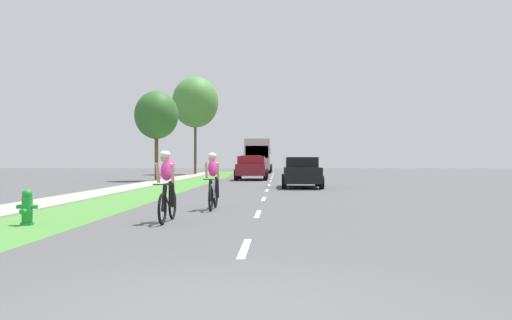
% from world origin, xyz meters
% --- Properties ---
extents(ground_plane, '(120.00, 120.00, 0.00)m').
position_xyz_m(ground_plane, '(0.00, 20.00, 0.00)').
color(ground_plane, '#4C4C4F').
extents(grass_verge, '(2.43, 70.00, 0.01)m').
position_xyz_m(grass_verge, '(-4.79, 20.00, 0.00)').
color(grass_verge, '#478438').
rests_on(grass_verge, ground_plane).
extents(sidewalk_concrete, '(1.71, 70.00, 0.10)m').
position_xyz_m(sidewalk_concrete, '(-6.86, 20.00, 0.00)').
color(sidewalk_concrete, '#9E998E').
rests_on(sidewalk_concrete, ground_plane).
extents(lane_markings_center, '(0.12, 52.71, 0.01)m').
position_xyz_m(lane_markings_center, '(0.00, 24.00, 0.00)').
color(lane_markings_center, white).
rests_on(lane_markings_center, ground_plane).
extents(fire_hydrant_green, '(0.44, 0.38, 0.76)m').
position_xyz_m(fire_hydrant_green, '(-4.79, 6.27, 0.37)').
color(fire_hydrant_green, '#1E8C33').
rests_on(fire_hydrant_green, ground_plane).
extents(cyclist_lead, '(0.42, 1.72, 1.58)m').
position_xyz_m(cyclist_lead, '(-1.94, 6.92, 0.81)').
color(cyclist_lead, black).
rests_on(cyclist_lead, ground_plane).
extents(cyclist_trailing, '(0.42, 1.72, 1.58)m').
position_xyz_m(cyclist_trailing, '(-1.29, 9.83, 0.81)').
color(cyclist_trailing, black).
rests_on(cyclist_trailing, ground_plane).
extents(sedan_black, '(1.98, 4.30, 1.52)m').
position_xyz_m(sedan_black, '(1.68, 21.44, 0.77)').
color(sedan_black, black).
rests_on(sedan_black, ground_plane).
extents(pickup_maroon, '(2.22, 5.10, 1.64)m').
position_xyz_m(pickup_maroon, '(-1.34, 31.41, 0.83)').
color(pickup_maroon, maroon).
rests_on(pickup_maroon, ground_plane).
extents(suv_red, '(2.15, 4.70, 1.79)m').
position_xyz_m(suv_red, '(-1.95, 42.41, 0.95)').
color(suv_red, red).
rests_on(suv_red, ground_plane).
extents(bus_silver, '(2.78, 11.60, 3.48)m').
position_xyz_m(bus_silver, '(-1.61, 51.80, 1.98)').
color(bus_silver, '#A5A8AD').
rests_on(bus_silver, ground_plane).
extents(street_tree_near, '(2.86, 2.86, 5.90)m').
position_xyz_m(street_tree_near, '(-7.48, 28.99, 4.31)').
color(street_tree_near, brown).
rests_on(street_tree_near, ground_plane).
extents(street_tree_far, '(4.37, 4.37, 9.27)m').
position_xyz_m(street_tree_far, '(-7.37, 44.07, 6.85)').
color(street_tree_far, brown).
rests_on(street_tree_far, ground_plane).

